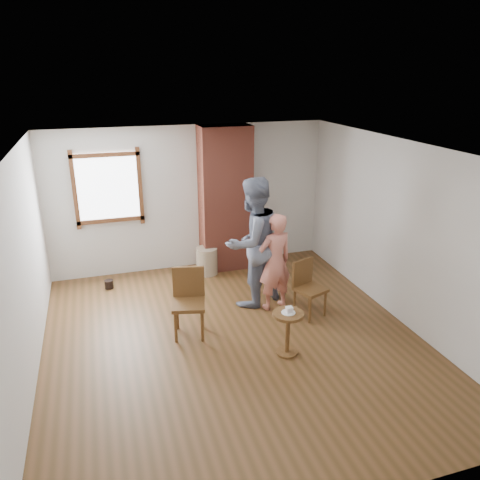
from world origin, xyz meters
name	(u,v)px	position (x,y,z in m)	size (l,w,h in m)	color
ground	(234,340)	(0.00, 0.00, 0.00)	(5.50, 5.50, 0.00)	brown
room_shell	(216,202)	(-0.06, 0.61, 1.81)	(5.04, 5.52, 2.62)	silver
brick_chimney	(225,199)	(0.60, 2.50, 1.30)	(0.90, 0.50, 2.60)	#AD503D
stoneware_crock	(207,261)	(0.18, 2.28, 0.25)	(0.38, 0.38, 0.49)	tan
dark_pot	(109,284)	(-1.55, 2.18, 0.07)	(0.15, 0.15, 0.15)	black
dining_chair_left	(189,298)	(-0.52, 0.41, 0.53)	(0.53, 0.53, 0.95)	brown
dining_chair_right	(307,285)	(1.27, 0.40, 0.48)	(0.51, 0.51, 0.85)	brown
side_table	(288,326)	(0.57, -0.50, 0.40)	(0.40, 0.40, 0.60)	brown
cake_plate	(288,312)	(0.57, -0.50, 0.60)	(0.18, 0.18, 0.01)	white
cake_slice	(289,310)	(0.58, -0.50, 0.64)	(0.08, 0.07, 0.06)	white
man	(253,243)	(0.60, 0.99, 1.01)	(0.98, 0.77, 2.02)	#141D38
person_pink	(275,262)	(0.87, 0.73, 0.76)	(0.56, 0.37, 1.53)	#DF816F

